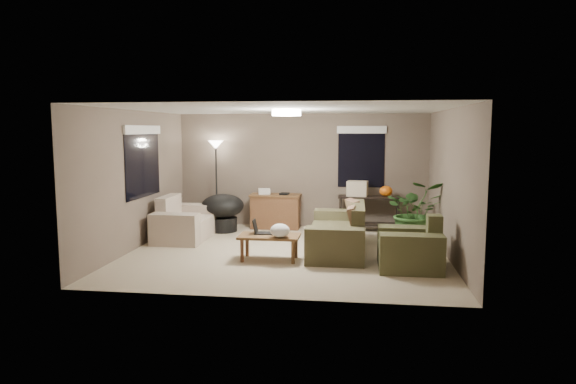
# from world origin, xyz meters

# --- Properties ---
(room_shell) EXTENTS (5.50, 5.50, 5.50)m
(room_shell) POSITION_xyz_m (0.00, 0.00, 1.25)
(room_shell) COLOR tan
(room_shell) RESTS_ON ground
(main_sofa) EXTENTS (0.95, 2.20, 0.85)m
(main_sofa) POSITION_xyz_m (0.92, 0.20, 0.29)
(main_sofa) COLOR #4A452C
(main_sofa) RESTS_ON ground
(throw_pillows) EXTENTS (0.39, 1.38, 0.47)m
(throw_pillows) POSITION_xyz_m (1.18, 0.20, 0.65)
(throw_pillows) COLOR #8C7251
(throw_pillows) RESTS_ON main_sofa
(loveseat) EXTENTS (0.90, 1.60, 0.85)m
(loveseat) POSITION_xyz_m (-2.18, 0.88, 0.30)
(loveseat) COLOR beige
(loveseat) RESTS_ON ground
(armchair) EXTENTS (0.95, 1.00, 0.85)m
(armchair) POSITION_xyz_m (2.06, -0.77, 0.30)
(armchair) COLOR #444529
(armchair) RESTS_ON ground
(coffee_table) EXTENTS (1.00, 0.55, 0.42)m
(coffee_table) POSITION_xyz_m (-0.21, -0.56, 0.36)
(coffee_table) COLOR brown
(coffee_table) RESTS_ON ground
(laptop) EXTENTS (0.37, 0.25, 0.24)m
(laptop) POSITION_xyz_m (-0.38, -0.46, 0.48)
(laptop) COLOR black
(laptop) RESTS_ON coffee_table
(plastic_bag) EXTENTS (0.39, 0.37, 0.22)m
(plastic_bag) POSITION_xyz_m (-0.01, -0.71, 0.53)
(plastic_bag) COLOR white
(plastic_bag) RESTS_ON coffee_table
(desk) EXTENTS (1.10, 0.50, 0.75)m
(desk) POSITION_xyz_m (-0.54, 2.18, 0.38)
(desk) COLOR brown
(desk) RESTS_ON ground
(desk_papers) EXTENTS (0.70, 0.30, 0.12)m
(desk_papers) POSITION_xyz_m (-0.70, 2.17, 0.80)
(desk_papers) COLOR silver
(desk_papers) RESTS_ON desk
(console_table) EXTENTS (1.30, 0.40, 0.75)m
(console_table) POSITION_xyz_m (1.48, 2.15, 0.44)
(console_table) COLOR black
(console_table) RESTS_ON ground
(pumpkin) EXTENTS (0.28, 0.28, 0.22)m
(pumpkin) POSITION_xyz_m (1.83, 2.15, 0.86)
(pumpkin) COLOR orange
(pumpkin) RESTS_ON console_table
(cardboard_box) EXTENTS (0.46, 0.37, 0.32)m
(cardboard_box) POSITION_xyz_m (1.23, 2.15, 0.91)
(cardboard_box) COLOR beige
(cardboard_box) RESTS_ON console_table
(papasan_chair) EXTENTS (1.15, 1.15, 0.80)m
(papasan_chair) POSITION_xyz_m (-1.60, 1.70, 0.47)
(papasan_chair) COLOR black
(papasan_chair) RESTS_ON ground
(floor_lamp) EXTENTS (0.32, 0.32, 1.91)m
(floor_lamp) POSITION_xyz_m (-1.88, 2.23, 1.60)
(floor_lamp) COLOR black
(floor_lamp) RESTS_ON ground
(ceiling_fixture) EXTENTS (0.50, 0.50, 0.10)m
(ceiling_fixture) POSITION_xyz_m (0.00, 0.00, 2.44)
(ceiling_fixture) COLOR white
(ceiling_fixture) RESTS_ON room_shell
(houseplant) EXTENTS (1.08, 1.20, 0.94)m
(houseplant) POSITION_xyz_m (2.33, 1.10, 0.47)
(houseplant) COLOR #2D5923
(houseplant) RESTS_ON ground
(cat_scratching_post) EXTENTS (0.32, 0.32, 0.50)m
(cat_scratching_post) POSITION_xyz_m (2.26, -0.12, 0.21)
(cat_scratching_post) COLOR tan
(cat_scratching_post) RESTS_ON ground
(window_left) EXTENTS (0.05, 1.56, 1.33)m
(window_left) POSITION_xyz_m (-2.73, 0.30, 1.78)
(window_left) COLOR black
(window_left) RESTS_ON room_shell
(window_back) EXTENTS (1.06, 0.05, 1.33)m
(window_back) POSITION_xyz_m (1.30, 2.48, 1.79)
(window_back) COLOR black
(window_back) RESTS_ON room_shell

